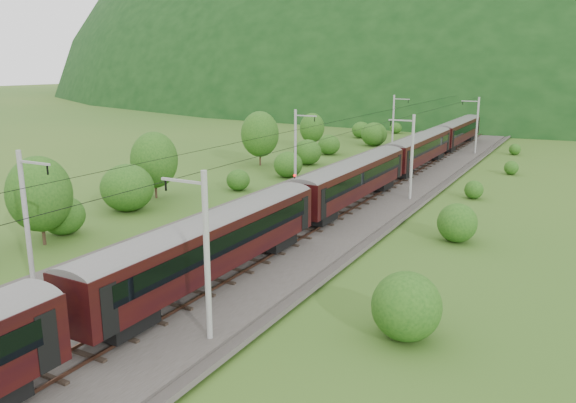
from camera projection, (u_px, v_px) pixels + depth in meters
The scene contains 15 objects.
ground at pixel (114, 316), 29.31m from camera, with size 600.00×600.00×0.00m, color #2C561A.
railbed at pixel (224, 257), 37.80m from camera, with size 14.00×220.00×0.30m, color #38332D.
track_left at pixel (195, 249), 38.87m from camera, with size 2.40×220.00×0.27m.
track_right at pixel (254, 260), 36.64m from camera, with size 2.40×220.00×0.27m.
catenary_left at pixel (296, 146), 58.37m from camera, with size 2.54×192.28×8.00m.
catenary_right at pixel (411, 155), 52.68m from camera, with size 2.54×192.28×8.00m.
overhead_wires at pixel (221, 155), 36.15m from camera, with size 4.83×198.00×0.03m.
mountain_main at pixel (546, 94), 250.99m from camera, with size 504.00×360.00×244.00m, color black.
mountain_ridge at pixel (336, 86), 340.92m from camera, with size 336.00×280.00×132.00m, color black.
train at pixel (352, 174), 50.02m from camera, with size 2.77×155.52×4.81m.
hazard_post_near at pixel (387, 164), 67.44m from camera, with size 0.17×0.17×1.61m, color red.
hazard_post_far at pixel (387, 169), 64.04m from camera, with size 0.18×0.18×1.70m, color red.
signal at pixel (295, 184), 53.64m from camera, with size 0.26×0.26×2.31m.
vegetation_left at pixel (134, 184), 49.18m from camera, with size 11.60×149.02×7.00m.
vegetation_right at pixel (400, 291), 29.48m from camera, with size 6.06×111.39×3.00m.
Camera 1 is at (20.96, -19.37, 12.79)m, focal length 35.00 mm.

